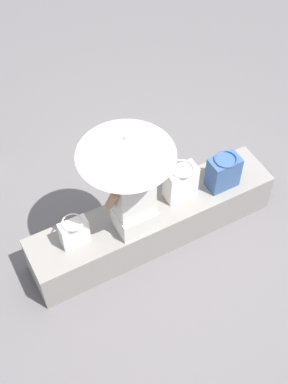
{
  "coord_description": "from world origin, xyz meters",
  "views": [
    {
      "loc": [
        1.44,
        2.5,
        4.26
      ],
      "look_at": [
        0.12,
        0.04,
        0.8
      ],
      "focal_mm": 48.97,
      "sensor_mm": 36.0,
      "label": 1
    }
  ],
  "objects_px": {
    "person_seated": "(134,198)",
    "shoulder_bag_spare": "(74,232)",
    "parasol": "(126,146)",
    "tote_bag_canvas": "(181,182)",
    "handbag_black": "(223,172)"
  },
  "relations": [
    {
      "from": "person_seated",
      "to": "tote_bag_canvas",
      "type": "bearing_deg",
      "value": -169.18
    },
    {
      "from": "person_seated",
      "to": "shoulder_bag_spare",
      "type": "bearing_deg",
      "value": -9.12
    },
    {
      "from": "person_seated",
      "to": "parasol",
      "type": "distance_m",
      "value": 0.62
    },
    {
      "from": "handbag_black",
      "to": "shoulder_bag_spare",
      "type": "relative_size",
      "value": 1.23
    },
    {
      "from": "handbag_black",
      "to": "tote_bag_canvas",
      "type": "bearing_deg",
      "value": -10.61
    },
    {
      "from": "parasol",
      "to": "tote_bag_canvas",
      "type": "height_order",
      "value": "parasol"
    },
    {
      "from": "person_seated",
      "to": "handbag_black",
      "type": "height_order",
      "value": "person_seated"
    },
    {
      "from": "person_seated",
      "to": "shoulder_bag_spare",
      "type": "xyz_separation_m",
      "value": [
        0.53,
        -0.09,
        -0.24
      ]
    },
    {
      "from": "parasol",
      "to": "tote_bag_canvas",
      "type": "relative_size",
      "value": 2.99
    },
    {
      "from": "person_seated",
      "to": "parasol",
      "type": "height_order",
      "value": "parasol"
    },
    {
      "from": "parasol",
      "to": "shoulder_bag_spare",
      "type": "height_order",
      "value": "parasol"
    },
    {
      "from": "parasol",
      "to": "shoulder_bag_spare",
      "type": "relative_size",
      "value": 3.81
    },
    {
      "from": "handbag_black",
      "to": "tote_bag_canvas",
      "type": "relative_size",
      "value": 0.96
    },
    {
      "from": "parasol",
      "to": "handbag_black",
      "type": "height_order",
      "value": "parasol"
    },
    {
      "from": "person_seated",
      "to": "tote_bag_canvas",
      "type": "relative_size",
      "value": 2.39
    }
  ]
}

